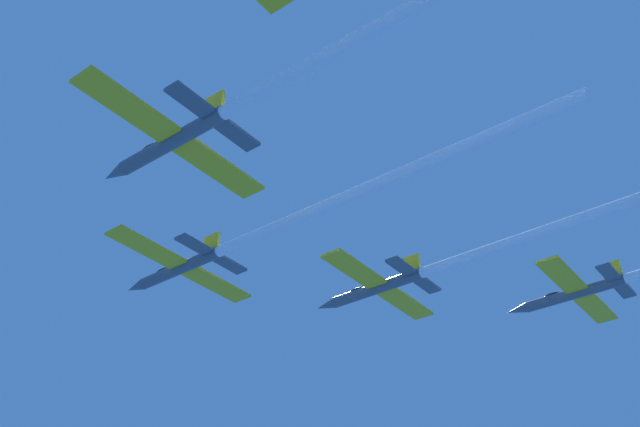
# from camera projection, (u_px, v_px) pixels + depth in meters

# --- Properties ---
(jet_lead) EXTENTS (20.79, 58.44, 3.44)m
(jet_lead) POSITION_uv_depth(u_px,v_px,m) (279.00, 226.00, 78.33)
(jet_lead) COLOR #4C5660
(jet_left_wing) EXTENTS (20.79, 52.74, 3.44)m
(jet_left_wing) POSITION_uv_depth(u_px,v_px,m) (282.00, 80.00, 58.85)
(jet_left_wing) COLOR #4C5660
(jet_right_wing) EXTENTS (20.79, 50.32, 3.44)m
(jet_right_wing) POSITION_uv_depth(u_px,v_px,m) (463.00, 259.00, 83.64)
(jet_right_wing) COLOR #4C5660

